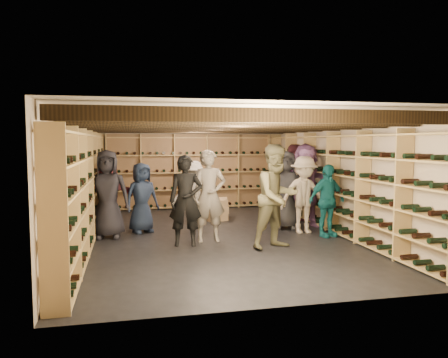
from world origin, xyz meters
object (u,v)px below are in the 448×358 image
crate_stack_right (217,208)px  person_8 (297,183)px  person_12 (286,190)px  person_11 (306,185)px  crate_loose (216,215)px  person_4 (327,201)px  person_0 (107,194)px  crate_stack_left (216,210)px  person_3 (304,195)px  person_7 (209,196)px  person_1 (186,201)px  person_6 (142,198)px  person_5 (109,197)px  person_2 (277,197)px  person_9 (194,194)px

crate_stack_right → person_8: bearing=-29.9°
crate_stack_right → person_8: (1.75, -1.01, 0.68)m
person_12 → person_11: bearing=28.7°
crate_loose → person_8: person_8 is taller
person_4 → person_11: size_ratio=0.78×
crate_stack_right → person_0: bearing=-145.0°
person_0 → person_4: size_ratio=1.20×
crate_stack_left → person_3: bearing=-49.7°
person_7 → person_4: bearing=-1.9°
person_1 → person_6: 1.60m
person_0 → person_3: (4.05, -0.38, -0.07)m
person_5 → person_8: size_ratio=0.81×
crate_loose → crate_stack_right: bearing=73.5°
person_5 → person_6: size_ratio=1.02×
person_5 → person_12: size_ratio=0.88×
person_2 → person_4: size_ratio=1.28×
person_3 → person_11: (0.31, 0.64, 0.13)m
person_0 → person_11: 4.37m
person_0 → person_7: 2.08m
crate_stack_left → person_2: person_2 is taller
crate_loose → person_2: 3.35m
person_2 → person_6: 3.06m
person_8 → person_3: bearing=-107.1°
crate_stack_left → person_9: person_9 is taller
crate_stack_left → person_5: size_ratio=0.37×
person_9 → person_2: bearing=-42.7°
person_0 → person_7: (1.94, -0.74, -0.00)m
person_6 → person_5: bearing=141.1°
crate_stack_left → person_12: 1.95m
person_5 → person_12: person_12 is taller
person_0 → person_5: size_ratio=1.17×
person_2 → person_9: bearing=97.8°
person_3 → person_11: 0.72m
crate_stack_right → person_0: (-2.61, -1.82, 0.63)m
crate_stack_right → person_7: bearing=-104.5°
crate_stack_right → person_9: 1.39m
crate_stack_left → person_1: person_1 is taller
person_3 → person_11: size_ratio=0.86×
person_4 → person_8: bearing=75.7°
person_12 → person_2: bearing=-101.3°
person_4 → person_8: 1.66m
person_9 → crate_stack_left: bearing=65.3°
crate_stack_left → person_11: size_ratio=0.30×
person_1 → person_5: (-1.45, 1.61, -0.09)m
crate_loose → person_4: (1.80, -2.50, 0.66)m
crate_loose → person_0: person_0 is taller
person_12 → crate_loose: bearing=143.4°
person_9 → person_12: (1.97, -0.64, 0.11)m
person_6 → person_12: size_ratio=0.86×
crate_loose → person_7: (-0.62, -2.41, 0.80)m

